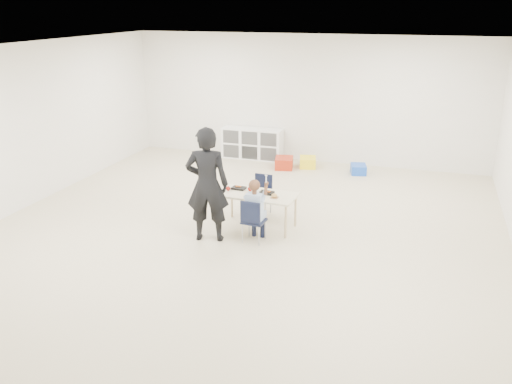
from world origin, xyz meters
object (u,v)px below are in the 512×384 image
(table, at_px, (257,210))
(adult, at_px, (207,185))
(child, at_px, (254,208))
(cubby_shelf, at_px, (252,143))
(chair_near, at_px, (254,220))

(table, distance_m, adult, 1.06)
(child, relative_size, adult, 0.61)
(cubby_shelf, bearing_deg, adult, -79.96)
(table, height_order, chair_near, chair_near)
(chair_near, bearing_deg, adult, -164.88)
(chair_near, distance_m, child, 0.20)
(child, height_order, adult, adult)
(table, height_order, child, child)
(adult, bearing_deg, cubby_shelf, -94.35)
(table, relative_size, chair_near, 1.87)
(table, height_order, adult, adult)
(chair_near, height_order, adult, adult)
(chair_near, relative_size, adult, 0.39)
(cubby_shelf, xyz_separation_m, adult, (0.80, -4.53, 0.52))
(table, bearing_deg, child, -74.16)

